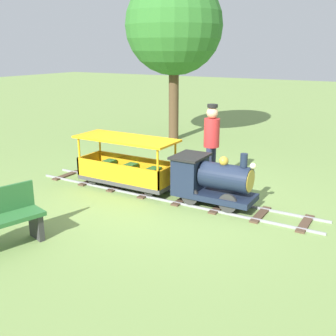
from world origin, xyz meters
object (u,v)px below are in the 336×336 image
passenger_car (127,167)px  oak_tree_near (174,26)px  locomotive (210,179)px  conductor_person (212,139)px

passenger_car → oak_tree_near: bearing=-162.0°
passenger_car → oak_tree_near: (-4.32, -1.41, 2.80)m
passenger_car → locomotive: bearing=90.0°
locomotive → passenger_car: bearing=-90.0°
conductor_person → oak_tree_near: size_ratio=0.35×
conductor_person → locomotive: bearing=23.7°
passenger_car → conductor_person: 1.73m
locomotive → oak_tree_near: (-4.32, -3.17, 2.74)m
locomotive → oak_tree_near: 6.02m
locomotive → passenger_car: size_ratio=0.72×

